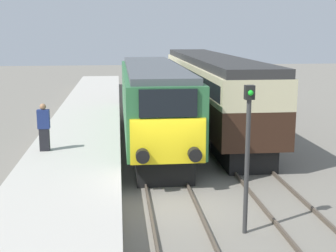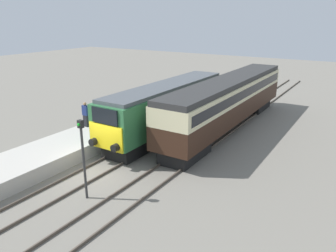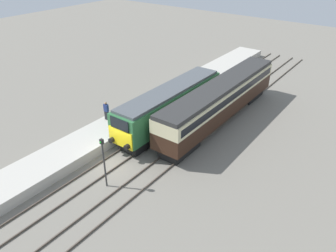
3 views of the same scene
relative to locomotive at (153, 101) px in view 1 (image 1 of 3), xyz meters
name	(u,v)px [view 1 (image 1 of 3)]	position (x,y,z in m)	size (l,w,h in m)	color
ground_plane	(171,203)	(0.00, -7.66, -2.10)	(120.00, 120.00, 0.00)	slate
platform_left	(83,136)	(-3.30, 0.34, -1.66)	(3.50, 50.00, 0.87)	#B7B2A8
rails_near_track	(158,158)	(0.00, -2.66, -2.03)	(1.51, 60.00, 0.14)	#4C4238
rails_far_track	(237,156)	(3.40, -2.66, -2.03)	(1.50, 60.00, 0.14)	#4C4238
locomotive	(153,101)	(0.00, 0.00, 0.00)	(2.70, 13.85, 3.76)	black
passenger_carriage	(211,85)	(3.40, 3.43, 0.30)	(2.75, 17.93, 3.97)	black
person_on_platform	(44,127)	(-4.37, -4.04, -0.33)	(0.44, 0.26, 1.79)	black
signal_post	(248,148)	(1.70, -10.07, 0.25)	(0.24, 0.28, 3.96)	#333333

